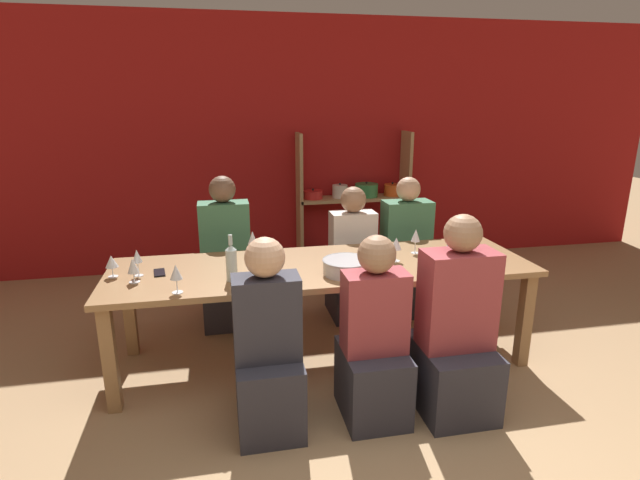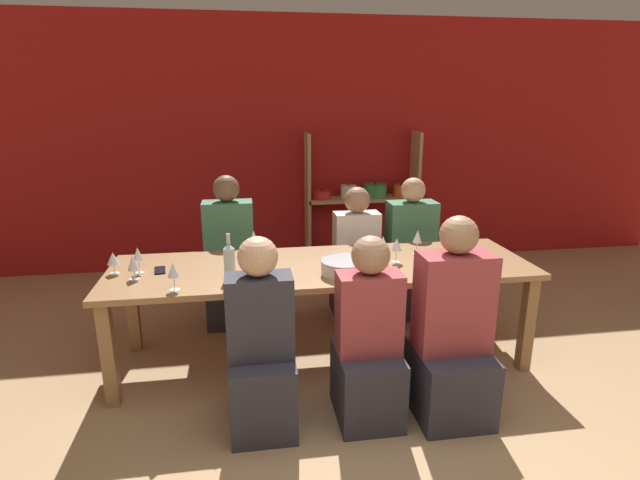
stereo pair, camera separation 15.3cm
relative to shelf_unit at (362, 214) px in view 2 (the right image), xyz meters
The scene contains 24 objects.
wall_back_red 1.00m from the shelf_unit, 162.00° to the left, with size 8.80×0.06×2.70m.
shelf_unit is the anchor object (origin of this frame).
dining_table 2.22m from the shelf_unit, 110.82° to the right, with size 2.93×0.89×0.73m.
mixing_bowl 2.40m from the shelf_unit, 106.45° to the right, with size 0.32×0.32×0.10m.
wine_bottle_green 2.69m from the shelf_unit, 122.07° to the right, with size 0.07×0.07×0.30m.
wine_glass_white_a 2.99m from the shelf_unit, 132.95° to the right, with size 0.07×0.07×0.16m.
wine_glass_empty_a 2.49m from the shelf_unit, 100.52° to the right, with size 0.08×0.08×0.16m.
wine_glass_white_b 3.00m from the shelf_unit, 136.79° to the right, with size 0.08×0.08×0.15m.
wine_glass_red_a 2.90m from the shelf_unit, 134.41° to the right, with size 0.06×0.06×0.18m.
wine_glass_red_b 2.19m from the shelf_unit, 125.19° to the right, with size 0.07×0.07×0.19m.
wine_glass_red_c 2.14m from the shelf_unit, 97.18° to the right, with size 0.08×0.08×0.18m.
wine_glass_red_d 3.00m from the shelf_unit, 125.94° to the right, with size 0.07×0.07×0.18m.
wine_glass_red_e 1.98m from the shelf_unit, 99.21° to the right, with size 0.07×0.07×0.14m.
wine_glass_white_c 2.11m from the shelf_unit, 100.40° to the right, with size 0.08×0.08×0.15m.
wine_glass_empty_b 1.98m from the shelf_unit, 91.73° to the right, with size 0.07×0.07×0.19m.
wine_glass_empty_c 1.95m from the shelf_unit, 79.18° to the right, with size 0.08×0.08×0.16m.
wine_glass_red_f 2.31m from the shelf_unit, 88.81° to the right, with size 0.08×0.08×0.18m.
cell_phone 2.79m from the shelf_unit, 132.87° to the right, with size 0.09×0.16×0.01m.
person_near_a 2.87m from the shelf_unit, 102.80° to the right, with size 0.37×0.46×1.13m.
person_far_a 1.42m from the shelf_unit, 105.61° to the right, with size 0.38×0.48×1.15m.
person_near_b 2.83m from the shelf_unit, 92.83° to the right, with size 0.43×0.53×1.23m.
person_far_b 1.94m from the shelf_unit, 138.56° to the right, with size 0.41×0.51×1.26m.
person_near_c 3.06m from the shelf_unit, 114.24° to the right, with size 0.37×0.46×1.15m.
person_far_c 1.35m from the shelf_unit, 85.09° to the right, with size 0.42×0.52×1.21m.
Camera 2 is at (-0.70, -1.71, 1.86)m, focal length 28.00 mm.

